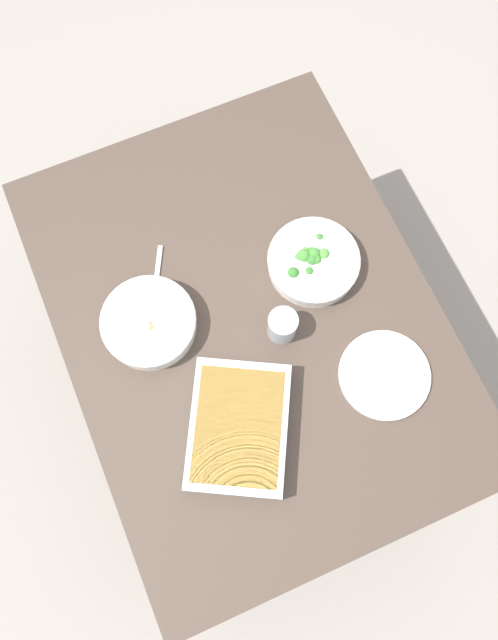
{
  "coord_description": "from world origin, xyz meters",
  "views": [
    {
      "loc": [
        0.42,
        -0.18,
        2.22
      ],
      "look_at": [
        0.0,
        0.0,
        0.74
      ],
      "focal_mm": 35.52,
      "sensor_mm": 36.0,
      "label": 1
    }
  ],
  "objects_px": {
    "spoon_by_stew": "(155,287)",
    "broccoli_bowl": "(313,262)",
    "baking_dish": "(239,427)",
    "drink_cup": "(282,326)",
    "stew_bowl": "(149,323)",
    "side_plate": "(384,375)"
  },
  "relations": [
    {
      "from": "spoon_by_stew",
      "to": "broccoli_bowl",
      "type": "bearing_deg",
      "value": 75.11
    },
    {
      "from": "baking_dish",
      "to": "spoon_by_stew",
      "type": "xyz_separation_m",
      "value": [
        -0.4,
        -0.05,
        -0.03
      ]
    },
    {
      "from": "baking_dish",
      "to": "drink_cup",
      "type": "height_order",
      "value": "drink_cup"
    },
    {
      "from": "stew_bowl",
      "to": "drink_cup",
      "type": "bearing_deg",
      "value": 64.83
    },
    {
      "from": "stew_bowl",
      "to": "side_plate",
      "type": "distance_m",
      "value": 0.58
    },
    {
      "from": "broccoli_bowl",
      "to": "side_plate",
      "type": "xyz_separation_m",
      "value": [
        0.32,
        0.04,
        -0.02
      ]
    },
    {
      "from": "stew_bowl",
      "to": "baking_dish",
      "type": "xyz_separation_m",
      "value": [
        0.32,
        0.1,
        0.0
      ]
    },
    {
      "from": "side_plate",
      "to": "spoon_by_stew",
      "type": "bearing_deg",
      "value": -135.22
    },
    {
      "from": "drink_cup",
      "to": "spoon_by_stew",
      "type": "xyz_separation_m",
      "value": [
        -0.23,
        -0.24,
        -0.03
      ]
    },
    {
      "from": "broccoli_bowl",
      "to": "side_plate",
      "type": "relative_size",
      "value": 1.05
    },
    {
      "from": "broccoli_bowl",
      "to": "baking_dish",
      "type": "height_order",
      "value": "broccoli_bowl"
    },
    {
      "from": "stew_bowl",
      "to": "side_plate",
      "type": "height_order",
      "value": "stew_bowl"
    },
    {
      "from": "drink_cup",
      "to": "side_plate",
      "type": "bearing_deg",
      "value": 41.83
    },
    {
      "from": "baking_dish",
      "to": "spoon_by_stew",
      "type": "distance_m",
      "value": 0.41
    },
    {
      "from": "broccoli_bowl",
      "to": "side_plate",
      "type": "height_order",
      "value": "broccoli_bowl"
    },
    {
      "from": "stew_bowl",
      "to": "broccoli_bowl",
      "type": "bearing_deg",
      "value": 88.33
    },
    {
      "from": "stew_bowl",
      "to": "baking_dish",
      "type": "distance_m",
      "value": 0.33
    },
    {
      "from": "stew_bowl",
      "to": "broccoli_bowl",
      "type": "xyz_separation_m",
      "value": [
        0.01,
        0.43,
        -0.0
      ]
    },
    {
      "from": "stew_bowl",
      "to": "broccoli_bowl",
      "type": "height_order",
      "value": "broccoli_bowl"
    },
    {
      "from": "drink_cup",
      "to": "spoon_by_stew",
      "type": "height_order",
      "value": "drink_cup"
    },
    {
      "from": "stew_bowl",
      "to": "broccoli_bowl",
      "type": "relative_size",
      "value": 1.0
    },
    {
      "from": "baking_dish",
      "to": "drink_cup",
      "type": "distance_m",
      "value": 0.26
    }
  ]
}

